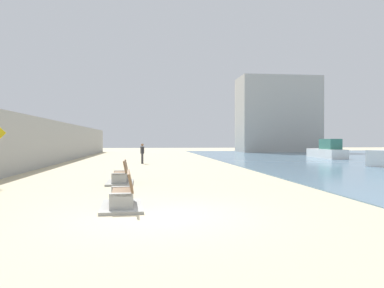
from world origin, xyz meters
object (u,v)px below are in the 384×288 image
bench_near (123,199)px  bench_far (121,178)px  boat_outer (327,151)px  person_walking (142,152)px

bench_near → bench_far: size_ratio=1.02×
bench_near → boat_outer: bearing=53.6°
bench_near → person_walking: 18.91m
bench_far → person_walking: bearing=86.8°
bench_far → boat_outer: 27.08m
boat_outer → person_walking: bearing=-161.3°
bench_near → bench_far: 5.76m
boat_outer → bench_near: bearing=-126.4°
bench_near → person_walking: person_walking is taller
bench_near → boat_outer: (18.50, 25.07, 0.50)m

